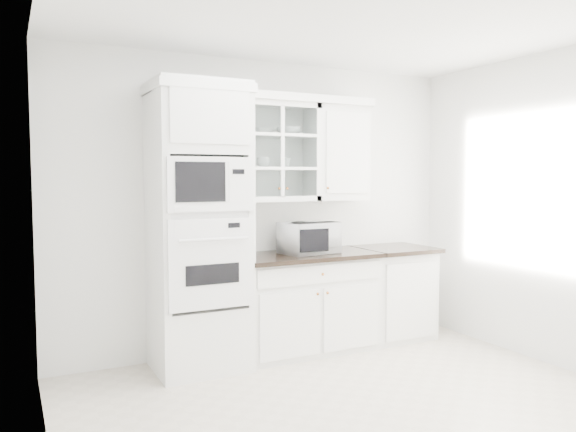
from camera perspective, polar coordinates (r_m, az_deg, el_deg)
ground at (r=4.11m, az=8.30°, el=-19.23°), size 4.00×3.50×0.01m
room_shell at (r=4.14m, az=5.12°, el=6.13°), size 4.00×3.50×2.70m
oven_column at (r=4.75m, az=-9.04°, el=-1.18°), size 0.76×0.68×2.40m
base_cabinet_run at (r=5.29m, az=1.76°, el=-8.68°), size 1.32×0.67×0.92m
extra_base_cabinet at (r=5.82m, az=10.53°, el=-7.57°), size 0.72×0.67×0.92m
upper_cabinet_glass at (r=5.17m, az=-1.38°, el=6.51°), size 0.80×0.33×0.90m
upper_cabinet_solid at (r=5.50m, az=5.03°, el=6.35°), size 0.55×0.33×0.90m
crown_molding at (r=5.15m, az=-2.35°, el=11.93°), size 2.14×0.38×0.07m
countertop_microwave at (r=5.18m, az=2.05°, el=-2.19°), size 0.56×0.49×0.29m
bowl_a at (r=5.12m, az=-2.76°, el=8.62°), size 0.26×0.26×0.05m
bowl_b at (r=5.23m, az=0.05°, el=8.61°), size 0.28×0.28×0.07m
cup_a at (r=5.13m, az=-2.54°, el=5.48°), size 0.14×0.14×0.09m
cup_b at (r=5.23m, az=-0.29°, el=5.45°), size 0.10×0.10×0.09m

